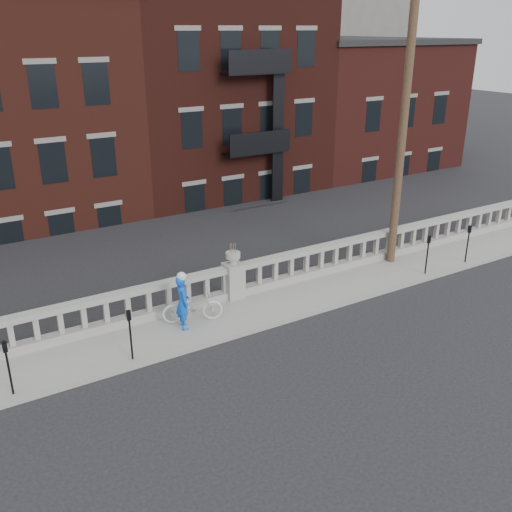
# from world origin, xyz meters

# --- Properties ---
(ground) EXTENTS (120.00, 120.00, 0.00)m
(ground) POSITION_xyz_m (0.00, 0.00, 0.00)
(ground) COLOR black
(ground) RESTS_ON ground
(sidewalk) EXTENTS (32.00, 2.20, 0.15)m
(sidewalk) POSITION_xyz_m (0.00, 3.00, 0.07)
(sidewalk) COLOR gray
(sidewalk) RESTS_ON ground
(balustrade) EXTENTS (28.00, 0.34, 1.03)m
(balustrade) POSITION_xyz_m (0.00, 3.95, 0.64)
(balustrade) COLOR gray
(balustrade) RESTS_ON sidewalk
(planter_pedestal) EXTENTS (0.55, 0.55, 1.76)m
(planter_pedestal) POSITION_xyz_m (0.00, 3.95, 0.83)
(planter_pedestal) COLOR gray
(planter_pedestal) RESTS_ON sidewalk
(lower_level) EXTENTS (80.00, 44.00, 20.80)m
(lower_level) POSITION_xyz_m (0.56, 23.04, 2.63)
(lower_level) COLOR #605E59
(lower_level) RESTS_ON ground
(utility_pole) EXTENTS (1.60, 0.28, 10.00)m
(utility_pole) POSITION_xyz_m (6.20, 3.60, 5.24)
(utility_pole) COLOR #422D1E
(utility_pole) RESTS_ON sidewalk
(parking_meter_b) EXTENTS (0.10, 0.09, 1.36)m
(parking_meter_b) POSITION_xyz_m (-6.72, 2.15, 1.00)
(parking_meter_b) COLOR black
(parking_meter_b) RESTS_ON sidewalk
(parking_meter_c) EXTENTS (0.10, 0.09, 1.36)m
(parking_meter_c) POSITION_xyz_m (-3.90, 2.15, 1.00)
(parking_meter_c) COLOR black
(parking_meter_c) RESTS_ON sidewalk
(parking_meter_d) EXTENTS (0.10, 0.09, 1.36)m
(parking_meter_d) POSITION_xyz_m (6.40, 2.15, 1.00)
(parking_meter_d) COLOR black
(parking_meter_d) RESTS_ON sidewalk
(parking_meter_e) EXTENTS (0.10, 0.09, 1.36)m
(parking_meter_e) POSITION_xyz_m (8.39, 2.15, 1.00)
(parking_meter_e) COLOR black
(parking_meter_e) RESTS_ON sidewalk
(bicycle) EXTENTS (1.80, 1.11, 0.89)m
(bicycle) POSITION_xyz_m (-1.75, 3.18, 0.60)
(bicycle) COLOR silver
(bicycle) RESTS_ON sidewalk
(cyclist) EXTENTS (0.47, 0.62, 1.56)m
(cyclist) POSITION_xyz_m (-2.12, 2.97, 0.93)
(cyclist) COLOR blue
(cyclist) RESTS_ON sidewalk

